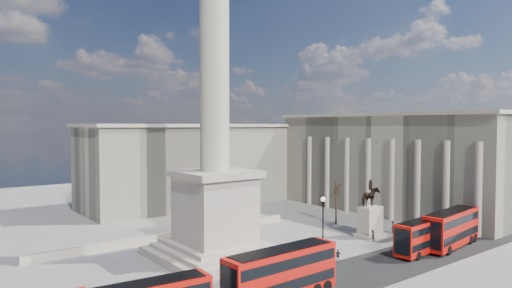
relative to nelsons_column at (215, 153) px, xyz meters
The scene contains 17 objects.
ground 13.85m from the nelsons_column, 90.00° to the right, with size 180.00×180.00×0.00m, color gray.
asphalt_road 20.41m from the nelsons_column, 71.57° to the right, with size 120.00×9.00×0.01m, color #252525.
nelsons_column is the anchor object (origin of this frame).
balustrade_wall 16.55m from the nelsons_column, 90.00° to the left, with size 40.00×0.60×1.10m, color #BAAE9A.
building_east 45.42m from the nelsons_column, ahead, with size 19.00×46.00×18.60m.
building_northeast 40.57m from the nelsons_column, 60.26° to the left, with size 51.00×17.00×16.60m.
red_bus_b 18.95m from the nelsons_column, 99.62° to the right, with size 12.16×3.10×4.91m.
red_bus_c 28.79m from the nelsons_column, 33.94° to the right, with size 10.85×3.24×4.34m.
red_bus_d 33.35m from the nelsons_column, 29.57° to the right, with size 12.44×4.33×4.94m.
victorian_lamp 16.22m from the nelsons_column, 31.14° to the right, with size 0.62×0.62×7.27m.
equestrian_statue 26.07m from the nelsons_column, 12.85° to the right, with size 4.07×3.05×8.45m.
bare_tree_near 42.84m from the nelsons_column, 16.69° to the right, with size 1.59×1.59×6.94m.
bare_tree_mid 39.78m from the nelsons_column, ahead, with size 1.98×1.98×7.51m.
bare_tree_far 27.41m from the nelsons_column, ahead, with size 1.85×1.85×7.57m.
pedestrian_walking 30.99m from the nelsons_column, 12.52° to the right, with size 0.69×0.45×1.90m, color #272125.
pedestrian_standing 25.72m from the nelsons_column, 18.79° to the right, with size 0.82×0.64×1.69m, color #272125.
pedestrian_crossing 19.37m from the nelsons_column, 45.27° to the right, with size 0.89×0.37×1.51m, color #272125.
Camera 1 is at (-30.38, -42.35, 16.46)m, focal length 32.00 mm.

